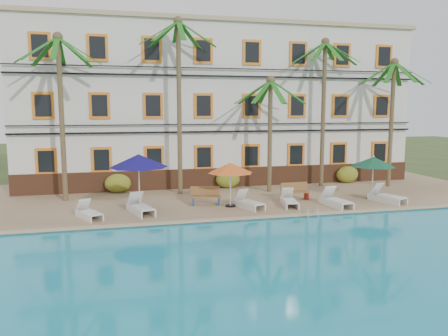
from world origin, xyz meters
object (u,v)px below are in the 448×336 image
object	(u,v)px
palm_b	(179,84)
bench_right	(295,191)
palm_d	(324,94)
umbrella_red	(230,168)
lounger_e	(336,200)
palm_c	(270,117)
umbrella_green	(373,162)
lounger_c	(248,202)
palm_a	(61,95)
pool_ladder	(310,215)
lounger_f	(386,196)
lounger_b	(140,207)
palm_e	(392,105)
lounger_d	(289,200)
bench_left	(206,196)
lounger_a	(89,212)
umbrella_blue	(139,161)

from	to	relation	value
palm_b	bench_right	xyz separation A→B (m)	(5.69, -3.16, -5.69)
palm_b	palm_d	world-z (taller)	palm_b
umbrella_red	lounger_e	size ratio (longest dim) A/B	1.09
umbrella_red	palm_c	bearing A→B (deg)	45.82
umbrella_green	lounger_c	world-z (taller)	umbrella_green
palm_a	palm_b	xyz separation A→B (m)	(6.17, 0.52, 0.65)
pool_ladder	palm_b	bearing A→B (deg)	127.97
bench_right	lounger_f	bearing A→B (deg)	-19.50
palm_d	lounger_b	world-z (taller)	palm_d
palm_a	palm_e	world-z (taller)	palm_a
palm_a	palm_b	size ratio (longest dim) A/B	0.88
palm_c	palm_e	xyz separation A→B (m)	(7.82, -0.12, 0.69)
lounger_e	palm_a	bearing A→B (deg)	160.91
palm_d	pool_ladder	xyz separation A→B (m)	(-3.91, -6.95, -5.75)
palm_c	lounger_d	bearing A→B (deg)	-94.27
palm_a	lounger_e	size ratio (longest dim) A/B	4.19
umbrella_green	palm_d	bearing A→B (deg)	101.10
lounger_e	bench_left	distance (m)	6.49
palm_c	lounger_a	world-z (taller)	palm_c
palm_b	lounger_e	xyz separation A→B (m)	(7.06, -5.10, -5.85)
lounger_a	lounger_e	distance (m)	11.81
palm_a	palm_d	bearing A→B (deg)	3.65
umbrella_blue	lounger_b	world-z (taller)	umbrella_blue
lounger_b	lounger_e	bearing A→B (deg)	-4.76
umbrella_red	pool_ladder	bearing A→B (deg)	-40.02
umbrella_blue	lounger_f	size ratio (longest dim) A/B	1.33
palm_b	palm_e	bearing A→B (deg)	-3.21
lounger_a	umbrella_blue	bearing A→B (deg)	23.79
palm_a	palm_e	xyz separation A→B (m)	(19.15, -0.21, -0.46)
lounger_f	lounger_a	bearing A→B (deg)	179.80
bench_right	bench_left	bearing A→B (deg)	-179.69
palm_a	palm_d	distance (m)	15.19
palm_d	lounger_e	distance (m)	8.00
bench_left	umbrella_green	bearing A→B (deg)	-4.56
lounger_b	bench_right	bearing A→B (deg)	7.99
palm_a	lounger_c	world-z (taller)	palm_a
lounger_a	umbrella_green	bearing A→B (deg)	3.10
lounger_e	umbrella_red	bearing A→B (deg)	166.67
lounger_e	lounger_f	distance (m)	3.12
umbrella_green	bench_left	world-z (taller)	umbrella_green
umbrella_green	lounger_a	world-z (taller)	umbrella_green
palm_b	lounger_d	bearing A→B (deg)	-42.40
palm_d	lounger_a	size ratio (longest dim) A/B	5.03
palm_b	palm_e	xyz separation A→B (m)	(12.97, -0.73, -1.11)
umbrella_red	lounger_b	xyz separation A→B (m)	(-4.43, -0.41, -1.62)
lounger_c	lounger_f	bearing A→B (deg)	-2.74
umbrella_red	lounger_c	distance (m)	1.89
umbrella_red	bench_left	distance (m)	1.95
umbrella_green	lounger_a	bearing A→B (deg)	-176.90
umbrella_blue	lounger_b	distance (m)	2.16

